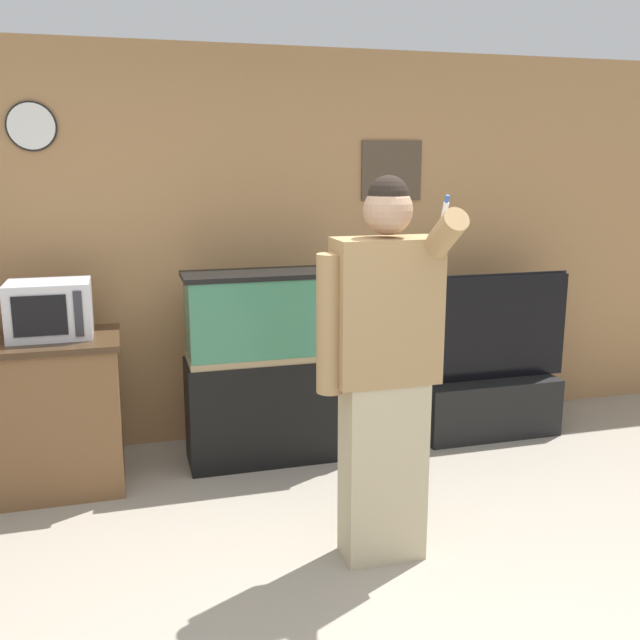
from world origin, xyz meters
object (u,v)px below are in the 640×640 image
object	(u,v)px
microwave	(50,309)
person_standing	(383,368)
counter_island	(6,418)
tv_on_stand	(487,388)
aquarium_on_stand	(273,367)

from	to	relation	value
microwave	person_standing	world-z (taller)	person_standing
microwave	counter_island	bearing A→B (deg)	-172.25
tv_on_stand	person_standing	distance (m)	1.93
counter_island	aquarium_on_stand	bearing A→B (deg)	2.58
counter_island	tv_on_stand	distance (m)	3.10
aquarium_on_stand	tv_on_stand	size ratio (longest dim) A/B	1.04
tv_on_stand	aquarium_on_stand	bearing A→B (deg)	-179.31
counter_island	person_standing	size ratio (longest dim) A/B	0.72
counter_island	tv_on_stand	bearing A→B (deg)	1.65
counter_island	tv_on_stand	size ratio (longest dim) A/B	1.11
counter_island	tv_on_stand	xyz separation A→B (m)	(3.09, 0.09, -0.12)
counter_island	person_standing	xyz separation A→B (m)	(1.82, -1.22, 0.50)
aquarium_on_stand	tv_on_stand	xyz separation A→B (m)	(1.52, 0.02, -0.28)
aquarium_on_stand	person_standing	xyz separation A→B (m)	(0.25, -1.29, 0.34)
counter_island	microwave	xyz separation A→B (m)	(0.28, 0.04, 0.61)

